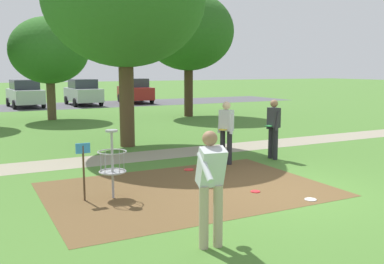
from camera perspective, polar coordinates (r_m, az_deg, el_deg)
The scene contains 17 objects.
ground_plane at distance 9.54m, azimuth 12.00°, elevation -7.63°, with size 160.00×160.00×0.00m, color #47752D.
dirt_tee_pad at distance 9.52m, azimuth -0.57°, elevation -7.46°, with size 5.89×4.15×0.01m, color brown.
disc_golf_basket at distance 8.85m, azimuth -10.73°, elevation -3.81°, with size 0.98×0.58×1.39m.
player_foreground_watching at distance 11.85m, azimuth 4.47°, elevation 0.41°, with size 0.45×0.49×1.71m.
player_throwing at distance 12.70m, azimuth 10.56°, elevation 0.83°, with size 0.40×0.47×1.71m.
player_waiting_left at distance 6.31m, azimuth 2.47°, elevation -6.42°, with size 0.62×1.06×1.71m.
frisbee_near_basket at distance 9.08m, azimuth 15.18°, elevation -8.50°, with size 0.23×0.23×0.02m, color white.
frisbee_by_tee at distance 11.96m, azimuth 2.13°, elevation -4.16°, with size 0.23×0.23×0.02m, color red.
frisbee_mid_grass at distance 9.41m, azimuth 8.25°, elevation -7.68°, with size 0.20×0.20×0.02m, color red.
frisbee_far_left at distance 11.28m, azimuth -0.42°, elevation -4.92°, with size 0.26×0.26×0.02m, color red.
tree_near_right at distance 23.30m, azimuth -18.13°, elevation 10.03°, with size 3.89×3.89×5.13m.
tree_mid_left at distance 23.86m, azimuth -0.46°, elevation 12.90°, with size 4.84×4.84×6.58m.
parking_lot_strip at distance 31.99m, azimuth -16.55°, elevation 3.31°, with size 36.00×6.00×0.01m, color #4C4C51.
parked_car_leftmost at distance 31.47m, azimuth -20.94°, elevation 4.70°, with size 2.18×4.31×1.84m.
parked_car_center_left at distance 32.07m, azimuth -14.01°, elevation 5.06°, with size 2.06×4.24×1.84m.
parked_car_center_right at distance 33.57m, azimuth -7.42°, elevation 5.37°, with size 2.21×4.32×1.84m.
gravel_path at distance 13.63m, azimuth -1.23°, elevation -2.65°, with size 40.00×1.44×0.00m, color gray.
Camera 1 is at (-5.84, -7.09, 2.58)m, focal length 40.95 mm.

